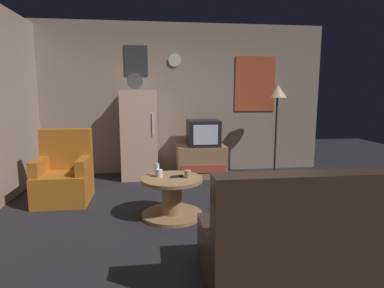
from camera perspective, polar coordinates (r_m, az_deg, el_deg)
ground_plane at (r=3.82m, az=2.12°, el=-13.32°), size 12.00×12.00×0.00m
wall_with_art at (r=5.97m, az=-1.59°, el=7.97°), size 5.20×0.12×2.67m
fridge at (r=5.58m, az=-9.25°, el=1.73°), size 0.60×0.62×1.77m
tv_stand at (r=5.65m, az=1.62°, el=-3.02°), size 0.84×0.53×0.55m
crt_tv at (r=5.58m, az=2.00°, el=1.96°), size 0.54×0.51×0.44m
standing_lamp at (r=5.84m, az=14.83°, el=7.81°), size 0.32×0.32×1.59m
coffee_table at (r=3.87m, az=-3.54°, el=-9.34°), size 0.72×0.72×0.47m
wine_glass at (r=3.88m, az=-6.15°, el=-4.56°), size 0.05×0.05×0.15m
mug_ceramic_white at (r=3.84m, az=-5.78°, el=-5.15°), size 0.08×0.08×0.09m
mug_ceramic_tan at (r=3.78m, az=-0.78°, el=-5.33°), size 0.08×0.08×0.09m
remote_control at (r=3.82m, az=-2.66°, el=-5.73°), size 0.16×0.08×0.02m
armchair at (r=4.71m, az=-21.61°, el=-5.31°), size 0.68×0.68×0.96m
couch at (r=2.79m, az=20.72°, el=-15.71°), size 1.70×0.80×0.92m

